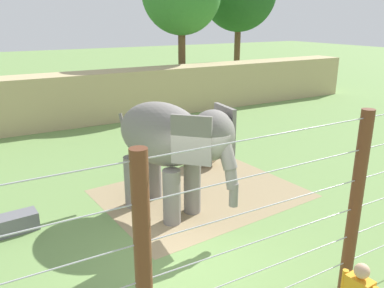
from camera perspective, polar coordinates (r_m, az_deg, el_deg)
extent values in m
plane|color=#6B8E4C|center=(8.91, -0.54, -15.94)|extent=(120.00, 120.00, 0.00)
cube|color=#937F5B|center=(11.72, 1.38, -7.15)|extent=(5.90, 4.74, 0.01)
cube|color=tan|center=(19.70, -18.85, 5.95)|extent=(36.00, 1.80, 2.43)
cylinder|color=gray|center=(10.40, 0.03, -6.23)|extent=(0.45, 0.45, 1.42)
cylinder|color=gray|center=(9.87, -2.94, -7.63)|extent=(0.45, 0.45, 1.42)
cylinder|color=gray|center=(11.32, -5.59, -4.25)|extent=(0.45, 0.45, 1.42)
cylinder|color=gray|center=(10.84, -8.58, -5.41)|extent=(0.45, 0.45, 1.42)
ellipsoid|color=gray|center=(10.11, -4.55, 1.48)|extent=(2.23, 2.97, 1.63)
ellipsoid|color=gray|center=(8.98, 2.94, 1.30)|extent=(1.39, 1.33, 1.18)
cube|color=gray|center=(9.51, 4.70, 2.20)|extent=(0.19, 0.92, 1.12)
cube|color=gray|center=(8.59, -0.09, 0.54)|extent=(0.72, 0.72, 1.12)
cylinder|color=gray|center=(8.86, 5.14, -1.83)|extent=(0.47, 0.58, 0.64)
cylinder|color=gray|center=(8.96, 5.70, -4.70)|extent=(0.37, 0.43, 0.60)
cylinder|color=gray|center=(9.09, 6.04, -7.27)|extent=(0.27, 0.27, 0.56)
cylinder|color=gray|center=(11.19, -9.91, 2.35)|extent=(0.20, 0.33, 0.81)
sphere|color=tan|center=(13.75, 1.90, -0.99)|extent=(1.03, 1.03, 1.03)
cylinder|color=brown|center=(5.38, -6.97, -18.73)|extent=(0.23, 0.23, 3.53)
cylinder|color=brown|center=(7.63, 22.50, -8.36)|extent=(0.23, 0.23, 3.53)
cylinder|color=#B7B7BC|center=(6.60, 10.39, -17.36)|extent=(12.65, 0.02, 0.02)
cylinder|color=#B7B7BC|center=(6.30, 10.68, -13.26)|extent=(12.65, 0.02, 0.02)
cylinder|color=#B7B7BC|center=(6.03, 10.98, -8.78)|extent=(12.65, 0.02, 0.02)
cylinder|color=#B7B7BC|center=(5.81, 11.30, -3.92)|extent=(12.65, 0.02, 0.02)
cylinder|color=#B7B7BC|center=(5.63, 11.63, 1.29)|extent=(12.65, 0.02, 0.02)
sphere|color=tan|center=(6.29, 23.35, -16.50)|extent=(0.22, 0.22, 0.22)
cylinder|color=orange|center=(6.61, 21.09, -18.57)|extent=(0.10, 0.10, 0.54)
cube|color=slate|center=(10.59, -25.18, -10.58)|extent=(1.43, 0.61, 0.44)
cylinder|color=brown|center=(29.86, 6.51, 12.51)|extent=(0.44, 0.44, 4.46)
cylinder|color=brown|center=(24.44, -1.46, 11.36)|extent=(0.44, 0.44, 4.38)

